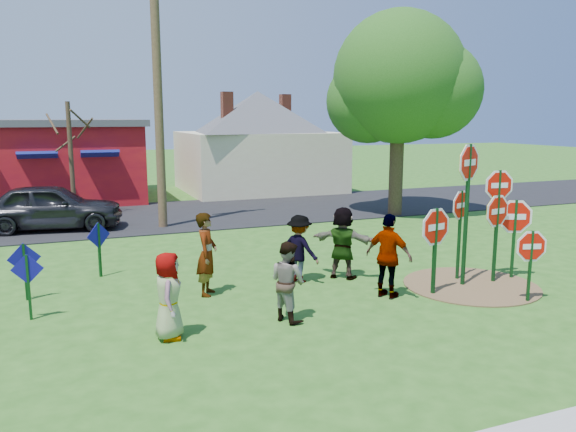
% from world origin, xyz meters
% --- Properties ---
extents(ground, '(120.00, 120.00, 0.00)m').
position_xyz_m(ground, '(0.00, 0.00, 0.00)').
color(ground, '#275719').
rests_on(ground, ground).
extents(road, '(120.00, 7.50, 0.04)m').
position_xyz_m(road, '(0.00, 11.50, 0.02)').
color(road, black).
rests_on(road, ground).
extents(dirt_patch, '(3.20, 3.20, 0.03)m').
position_xyz_m(dirt_patch, '(4.50, -1.00, 0.01)').
color(dirt_patch, brown).
rests_on(dirt_patch, ground).
extents(red_building, '(9.40, 7.69, 3.90)m').
position_xyz_m(red_building, '(-5.50, 17.99, 1.97)').
color(red_building, maroon).
rests_on(red_building, ground).
extents(cream_house, '(9.40, 9.40, 6.50)m').
position_xyz_m(cream_house, '(5.50, 18.00, 2.92)').
color(cream_house, beige).
rests_on(cream_house, ground).
extents(stop_sign_a, '(1.15, 0.26, 2.17)m').
position_xyz_m(stop_sign_a, '(3.25, -1.21, 1.44)').
color(stop_sign_a, '#103C18').
rests_on(stop_sign_a, ground).
extents(stop_sign_b, '(1.10, 0.48, 3.57)m').
position_xyz_m(stop_sign_b, '(4.32, -0.91, 2.62)').
color(stop_sign_b, '#103C18').
rests_on(stop_sign_b, ground).
extents(stop_sign_c, '(1.02, 0.19, 2.88)m').
position_xyz_m(stop_sign_c, '(5.48, -0.66, 2.03)').
color(stop_sign_c, '#103C18').
rests_on(stop_sign_c, ground).
extents(stop_sign_d, '(1.06, 0.22, 2.32)m').
position_xyz_m(stop_sign_d, '(5.21, -0.96, 1.63)').
color(stop_sign_d, '#103C18').
rests_on(stop_sign_d, ground).
extents(stop_sign_e, '(0.91, 0.27, 1.73)m').
position_xyz_m(stop_sign_e, '(4.86, -2.44, 1.15)').
color(stop_sign_e, '#103C18').
rests_on(stop_sign_e, ground).
extents(stop_sign_f, '(1.05, 0.50, 2.16)m').
position_xyz_m(stop_sign_f, '(5.88, -0.85, 1.47)').
color(stop_sign_f, '#103C18').
rests_on(stop_sign_f, ground).
extents(stop_sign_g, '(0.92, 0.38, 2.39)m').
position_xyz_m(stop_sign_g, '(4.53, -0.45, 1.66)').
color(stop_sign_g, '#103C18').
rests_on(stop_sign_g, ground).
extents(blue_diamond_b, '(0.62, 0.06, 1.36)m').
position_xyz_m(blue_diamond_b, '(-5.26, 0.41, 0.85)').
color(blue_diamond_b, '#103C18').
rests_on(blue_diamond_b, ground).
extents(blue_diamond_c, '(0.69, 0.14, 1.30)m').
position_xyz_m(blue_diamond_c, '(-5.41, 1.79, 0.80)').
color(blue_diamond_c, '#103C18').
rests_on(blue_diamond_c, ground).
extents(blue_diamond_d, '(0.58, 0.38, 1.41)m').
position_xyz_m(blue_diamond_d, '(-3.77, 3.13, 0.88)').
color(blue_diamond_d, '#103C18').
rests_on(blue_diamond_d, ground).
extents(person_a, '(0.68, 0.89, 1.63)m').
position_xyz_m(person_a, '(-2.84, -1.59, 0.81)').
color(person_a, '#43548B').
rests_on(person_a, ground).
extents(person_b, '(0.71, 0.83, 1.91)m').
position_xyz_m(person_b, '(-1.57, 0.69, 0.95)').
color(person_b, '#266F5D').
rests_on(person_b, ground).
extents(person_c, '(0.86, 0.96, 1.62)m').
position_xyz_m(person_c, '(-0.47, -1.52, 0.81)').
color(person_c, brown).
rests_on(person_c, ground).
extents(person_d, '(1.08, 1.25, 1.68)m').
position_xyz_m(person_d, '(0.77, 0.84, 0.84)').
color(person_d, '#2D2D31').
rests_on(person_d, ground).
extents(person_e, '(0.98, 1.20, 1.92)m').
position_xyz_m(person_e, '(2.16, -1.02, 0.96)').
color(person_e, '#593160').
rests_on(person_e, ground).
extents(person_f, '(1.59, 1.58, 1.83)m').
position_xyz_m(person_f, '(1.92, 0.75, 0.92)').
color(person_f, '#24532C').
rests_on(person_f, ground).
extents(suv, '(5.12, 2.69, 1.66)m').
position_xyz_m(suv, '(-5.01, 9.97, 0.87)').
color(suv, '#313136').
rests_on(suv, road).
extents(utility_pole, '(2.48, 0.58, 10.21)m').
position_xyz_m(utility_pole, '(-1.22, 9.07, 5.37)').
color(utility_pole, '#4C3823').
rests_on(utility_pole, ground).
extents(leafy_tree, '(5.79, 5.28, 8.22)m').
position_xyz_m(leafy_tree, '(8.30, 8.20, 5.29)').
color(leafy_tree, '#382819').
rests_on(leafy_tree, ground).
extents(bare_tree_east, '(1.80, 1.80, 4.63)m').
position_xyz_m(bare_tree_east, '(-4.20, 12.64, 3.00)').
color(bare_tree_east, '#382819').
rests_on(bare_tree_east, ground).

